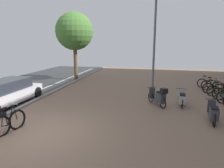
{
  "coord_description": "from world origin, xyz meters",
  "views": [
    {
      "loc": [
        3.89,
        -5.78,
        3.12
      ],
      "look_at": [
        2.06,
        3.14,
        1.24
      ],
      "focal_mm": 31.46,
      "sensor_mm": 36.0,
      "label": 1
    }
  ],
  "objects_px": {
    "bicycle_rack_08": "(212,86)",
    "bicycle_rack_09": "(207,84)",
    "bicycle_rack_06": "(219,91)",
    "scooter_far": "(159,97)",
    "scooter_mid": "(213,113)",
    "bicycle_foreground": "(8,122)",
    "parked_car_near": "(5,93)",
    "street_tree": "(74,32)",
    "scooter_near": "(182,99)",
    "lamp_post": "(155,36)",
    "bicycle_rack_07": "(213,88)"
  },
  "relations": [
    {
      "from": "bicycle_rack_08",
      "to": "bicycle_rack_09",
      "type": "xyz_separation_m",
      "value": [
        -0.14,
        0.78,
        -0.01
      ]
    },
    {
      "from": "bicycle_rack_06",
      "to": "scooter_far",
      "type": "xyz_separation_m",
      "value": [
        -3.56,
        -2.46,
        0.12
      ]
    },
    {
      "from": "scooter_mid",
      "to": "bicycle_foreground",
      "type": "bearing_deg",
      "value": -161.63
    },
    {
      "from": "scooter_far",
      "to": "parked_car_near",
      "type": "xyz_separation_m",
      "value": [
        -7.76,
        -1.38,
        0.15
      ]
    },
    {
      "from": "street_tree",
      "to": "bicycle_foreground",
      "type": "bearing_deg",
      "value": -81.35
    },
    {
      "from": "scooter_near",
      "to": "lamp_post",
      "type": "bearing_deg",
      "value": 114.51
    },
    {
      "from": "bicycle_rack_09",
      "to": "bicycle_rack_06",
      "type": "bearing_deg",
      "value": -87.35
    },
    {
      "from": "bicycle_rack_06",
      "to": "street_tree",
      "type": "xyz_separation_m",
      "value": [
        -10.48,
        3.74,
        3.77
      ]
    },
    {
      "from": "bicycle_rack_06",
      "to": "scooter_near",
      "type": "xyz_separation_m",
      "value": [
        -2.39,
        -2.17,
        0.02
      ]
    },
    {
      "from": "parked_car_near",
      "to": "street_tree",
      "type": "xyz_separation_m",
      "value": [
        0.84,
        7.58,
        3.5
      ]
    },
    {
      "from": "bicycle_rack_06",
      "to": "scooter_mid",
      "type": "xyz_separation_m",
      "value": [
        -1.48,
        -4.21,
        0.04
      ]
    },
    {
      "from": "scooter_far",
      "to": "parked_car_near",
      "type": "height_order",
      "value": "parked_car_near"
    },
    {
      "from": "scooter_mid",
      "to": "parked_car_near",
      "type": "xyz_separation_m",
      "value": [
        -9.84,
        0.37,
        0.23
      ]
    },
    {
      "from": "bicycle_rack_06",
      "to": "scooter_near",
      "type": "bearing_deg",
      "value": -137.73
    },
    {
      "from": "bicycle_rack_07",
      "to": "street_tree",
      "type": "bearing_deg",
      "value": 164.08
    },
    {
      "from": "bicycle_rack_07",
      "to": "scooter_near",
      "type": "relative_size",
      "value": 0.72
    },
    {
      "from": "bicycle_rack_09",
      "to": "parked_car_near",
      "type": "distance_m",
      "value": 12.8
    },
    {
      "from": "bicycle_rack_07",
      "to": "scooter_far",
      "type": "bearing_deg",
      "value": -136.86
    },
    {
      "from": "bicycle_rack_07",
      "to": "scooter_far",
      "type": "distance_m",
      "value": 4.74
    },
    {
      "from": "street_tree",
      "to": "bicycle_rack_08",
      "type": "bearing_deg",
      "value": -11.73
    },
    {
      "from": "bicycle_rack_06",
      "to": "lamp_post",
      "type": "bearing_deg",
      "value": 164.53
    },
    {
      "from": "bicycle_rack_09",
      "to": "scooter_mid",
      "type": "bearing_deg",
      "value": -101.82
    },
    {
      "from": "bicycle_rack_06",
      "to": "street_tree",
      "type": "height_order",
      "value": "street_tree"
    },
    {
      "from": "bicycle_rack_06",
      "to": "scooter_mid",
      "type": "bearing_deg",
      "value": -109.34
    },
    {
      "from": "bicycle_rack_08",
      "to": "lamp_post",
      "type": "relative_size",
      "value": 0.2
    },
    {
      "from": "bicycle_foreground",
      "to": "bicycle_rack_06",
      "type": "height_order",
      "value": "bicycle_foreground"
    },
    {
      "from": "bicycle_rack_07",
      "to": "scooter_far",
      "type": "height_order",
      "value": "scooter_far"
    },
    {
      "from": "bicycle_foreground",
      "to": "scooter_mid",
      "type": "relative_size",
      "value": 0.84
    },
    {
      "from": "bicycle_rack_07",
      "to": "scooter_mid",
      "type": "relative_size",
      "value": 0.77
    },
    {
      "from": "bicycle_foreground",
      "to": "bicycle_rack_06",
      "type": "bearing_deg",
      "value": 36.88
    },
    {
      "from": "bicycle_rack_07",
      "to": "parked_car_near",
      "type": "relative_size",
      "value": 0.3
    },
    {
      "from": "scooter_far",
      "to": "street_tree",
      "type": "height_order",
      "value": "street_tree"
    },
    {
      "from": "bicycle_foreground",
      "to": "street_tree",
      "type": "xyz_separation_m",
      "value": [
        -1.58,
        10.41,
        3.71
      ]
    },
    {
      "from": "bicycle_rack_07",
      "to": "scooter_mid",
      "type": "xyz_separation_m",
      "value": [
        -1.38,
        -4.99,
        0.05
      ]
    },
    {
      "from": "bicycle_foreground",
      "to": "bicycle_rack_09",
      "type": "relative_size",
      "value": 1.19
    },
    {
      "from": "bicycle_rack_08",
      "to": "scooter_mid",
      "type": "distance_m",
      "value": 5.96
    },
    {
      "from": "parked_car_near",
      "to": "street_tree",
      "type": "distance_m",
      "value": 8.39
    },
    {
      "from": "street_tree",
      "to": "bicycle_rack_09",
      "type": "bearing_deg",
      "value": -7.71
    },
    {
      "from": "bicycle_foreground",
      "to": "bicycle_rack_09",
      "type": "distance_m",
      "value": 12.58
    },
    {
      "from": "bicycle_foreground",
      "to": "lamp_post",
      "type": "bearing_deg",
      "value": 57.02
    },
    {
      "from": "bicycle_rack_07",
      "to": "lamp_post",
      "type": "xyz_separation_m",
      "value": [
        -3.77,
        0.29,
        3.26
      ]
    },
    {
      "from": "bicycle_rack_07",
      "to": "bicycle_foreground",
      "type": "bearing_deg",
      "value": -139.72
    },
    {
      "from": "bicycle_foreground",
      "to": "street_tree",
      "type": "bearing_deg",
      "value": 98.65
    },
    {
      "from": "bicycle_foreground",
      "to": "parked_car_near",
      "type": "bearing_deg",
      "value": 130.54
    },
    {
      "from": "bicycle_rack_07",
      "to": "street_tree",
      "type": "xyz_separation_m",
      "value": [
        -10.38,
        2.96,
        3.78
      ]
    },
    {
      "from": "bicycle_rack_06",
      "to": "street_tree",
      "type": "distance_m",
      "value": 11.75
    },
    {
      "from": "scooter_near",
      "to": "scooter_mid",
      "type": "relative_size",
      "value": 1.06
    },
    {
      "from": "bicycle_rack_09",
      "to": "street_tree",
      "type": "height_order",
      "value": "street_tree"
    },
    {
      "from": "bicycle_rack_08",
      "to": "street_tree",
      "type": "distance_m",
      "value": 11.38
    },
    {
      "from": "bicycle_rack_08",
      "to": "bicycle_rack_09",
      "type": "distance_m",
      "value": 0.79
    }
  ]
}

